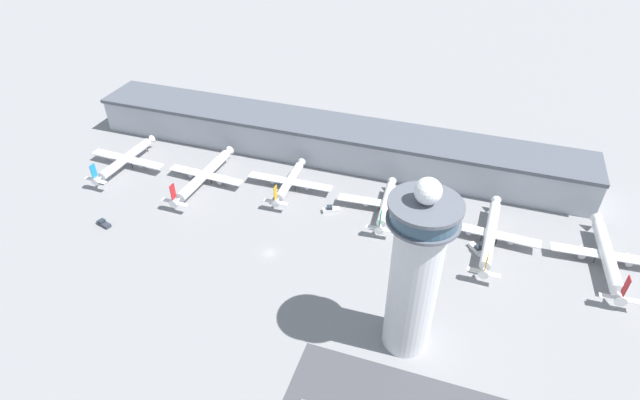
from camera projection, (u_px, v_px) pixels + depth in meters
name	position (u px, v px, depth m)	size (l,w,h in m)	color
ground_plane	(269.00, 253.00, 180.28)	(1000.00, 1000.00, 0.00)	gray
terminal_building	(329.00, 141.00, 228.28)	(226.83, 25.00, 17.32)	#A3A8B2
control_tower	(415.00, 272.00, 132.84)	(18.58, 18.58, 58.36)	silver
airplane_gate_alpha	(126.00, 159.00, 223.48)	(36.69, 39.68, 12.51)	white
airplane_gate_bravo	(204.00, 175.00, 213.94)	(34.53, 45.17, 12.75)	white
airplane_gate_charlie	(289.00, 182.00, 210.17)	(37.02, 33.11, 11.61)	silver
airplane_gate_delta	(386.00, 204.00, 197.64)	(39.01, 34.25, 11.67)	white
airplane_gate_echo	(490.00, 234.00, 182.34)	(35.72, 45.26, 12.54)	white
airplane_gate_foxtrot	(607.00, 256.00, 173.28)	(36.49, 44.00, 13.49)	white
service_truck_catering	(476.00, 249.00, 180.64)	(6.08, 6.72, 2.97)	black
service_truck_fuel	(104.00, 224.00, 192.55)	(6.60, 3.85, 2.48)	black
service_truck_baggage	(331.00, 210.00, 199.26)	(7.16, 5.01, 2.96)	black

